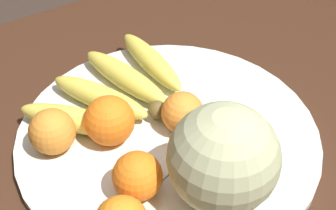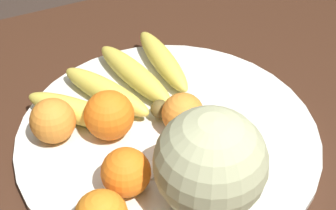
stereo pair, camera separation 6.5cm
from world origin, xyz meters
name	(u,v)px [view 1 (the left image)]	position (x,y,z in m)	size (l,w,h in m)	color
kitchen_table	(194,196)	(0.00, 0.00, 0.67)	(1.28, 0.97, 0.77)	#3D2316
fruit_bowl	(168,134)	(-0.02, 0.04, 0.78)	(0.44, 0.44, 0.01)	silver
melon	(223,158)	(-0.03, -0.09, 0.86)	(0.14, 0.14, 0.14)	#B2B789
banana_bunch	(115,87)	(-0.05, 0.15, 0.81)	(0.26, 0.22, 0.04)	brown
orange_front_left	(109,121)	(-0.10, 0.07, 0.82)	(0.07, 0.07, 0.07)	orange
orange_front_right	(137,176)	(-0.11, -0.03, 0.82)	(0.06, 0.06, 0.06)	orange
orange_mid_center	(180,114)	(0.00, 0.04, 0.82)	(0.06, 0.06, 0.06)	orange
orange_back_left	(52,132)	(-0.17, 0.10, 0.82)	(0.06, 0.06, 0.06)	orange
produce_tag	(171,161)	(-0.05, -0.01, 0.79)	(0.07, 0.04, 0.00)	white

